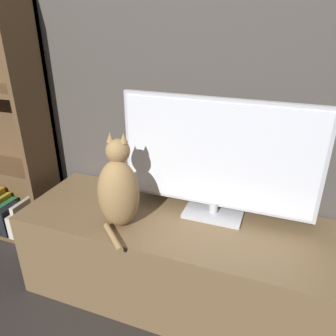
# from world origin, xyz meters

# --- Properties ---
(wall_back) EXTENTS (4.80, 0.05, 2.60)m
(wall_back) POSITION_xyz_m (0.00, 1.22, 1.30)
(wall_back) COLOR #47423D
(wall_back) RESTS_ON ground_plane
(tv_stand) EXTENTS (1.57, 0.56, 0.48)m
(tv_stand) POSITION_xyz_m (0.00, 0.90, 0.24)
(tv_stand) COLOR brown
(tv_stand) RESTS_ON ground_plane
(tv) EXTENTS (0.95, 0.18, 0.60)m
(tv) POSITION_xyz_m (0.17, 1.02, 0.79)
(tv) COLOR #B7B7BC
(tv) RESTS_ON tv_stand
(cat) EXTENTS (0.23, 0.31, 0.46)m
(cat) POSITION_xyz_m (-0.24, 0.78, 0.67)
(cat) COLOR #997547
(cat) RESTS_ON tv_stand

